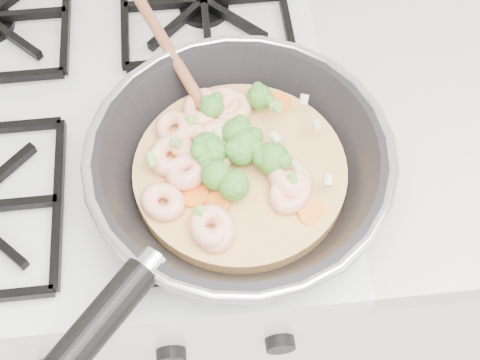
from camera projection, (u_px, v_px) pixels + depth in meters
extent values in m
cube|color=white|center=(142.00, 251.00, 1.22)|extent=(0.60, 0.60, 0.90)
cube|color=black|center=(96.00, 97.00, 0.82)|extent=(0.56, 0.56, 0.02)
torus|color=#B8B8C0|center=(240.00, 153.00, 0.69)|extent=(0.34, 0.34, 0.01)
cylinder|color=black|center=(78.00, 348.00, 0.58)|extent=(0.15, 0.16, 0.03)
cylinder|color=tan|center=(240.00, 172.00, 0.72)|extent=(0.24, 0.24, 0.02)
ellipsoid|color=#9A5838|center=(218.00, 130.00, 0.73)|extent=(0.06, 0.06, 0.02)
cylinder|color=#9A5838|center=(159.00, 32.00, 0.77)|extent=(0.12, 0.25, 0.06)
torus|color=#FFBB96|center=(232.00, 110.00, 0.74)|extent=(0.07, 0.07, 0.03)
torus|color=#FFBB96|center=(193.00, 143.00, 0.72)|extent=(0.06, 0.06, 0.02)
torus|color=#FFBB96|center=(211.00, 227.00, 0.67)|extent=(0.06, 0.06, 0.02)
torus|color=#FFBB96|center=(174.00, 128.00, 0.73)|extent=(0.07, 0.06, 0.03)
torus|color=#FFBB96|center=(223.00, 104.00, 0.75)|extent=(0.06, 0.07, 0.03)
torus|color=#FFBB96|center=(187.00, 171.00, 0.70)|extent=(0.07, 0.07, 0.03)
torus|color=#FFBB96|center=(290.00, 192.00, 0.69)|extent=(0.07, 0.07, 0.02)
torus|color=#FFBB96|center=(211.00, 157.00, 0.71)|extent=(0.07, 0.07, 0.03)
torus|color=#FFBB96|center=(290.00, 178.00, 0.70)|extent=(0.08, 0.08, 0.04)
torus|color=#FFBB96|center=(213.00, 229.00, 0.66)|extent=(0.07, 0.06, 0.03)
torus|color=#FFBB96|center=(163.00, 202.00, 0.68)|extent=(0.07, 0.07, 0.02)
torus|color=#FFBB96|center=(172.00, 155.00, 0.71)|extent=(0.08, 0.08, 0.03)
torus|color=#FFBB96|center=(203.00, 109.00, 0.74)|extent=(0.07, 0.07, 0.03)
torus|color=#FFBB96|center=(218.00, 140.00, 0.72)|extent=(0.08, 0.08, 0.03)
ellipsoid|color=#4B912F|center=(207.00, 147.00, 0.70)|extent=(0.04, 0.04, 0.03)
ellipsoid|color=#4B912F|center=(237.00, 133.00, 0.71)|extent=(0.04, 0.04, 0.03)
ellipsoid|color=#4B912F|center=(216.00, 175.00, 0.69)|extent=(0.04, 0.04, 0.03)
ellipsoid|color=#4B912F|center=(213.00, 152.00, 0.70)|extent=(0.04, 0.04, 0.03)
ellipsoid|color=#4B912F|center=(272.00, 159.00, 0.70)|extent=(0.05, 0.05, 0.04)
ellipsoid|color=#4B912F|center=(234.00, 186.00, 0.68)|extent=(0.04, 0.04, 0.03)
ellipsoid|color=#4B912F|center=(245.00, 144.00, 0.71)|extent=(0.05, 0.05, 0.04)
ellipsoid|color=#4B912F|center=(212.00, 107.00, 0.73)|extent=(0.04, 0.04, 0.03)
ellipsoid|color=#4B912F|center=(241.00, 151.00, 0.70)|extent=(0.04, 0.04, 0.03)
ellipsoid|color=#4B912F|center=(259.00, 97.00, 0.74)|extent=(0.04, 0.04, 0.03)
cylinder|color=orange|center=(199.00, 107.00, 0.76)|extent=(0.03, 0.03, 0.01)
cylinder|color=orange|center=(216.00, 205.00, 0.69)|extent=(0.04, 0.04, 0.01)
cylinder|color=orange|center=(179.00, 142.00, 0.73)|extent=(0.04, 0.04, 0.01)
cylinder|color=orange|center=(194.00, 195.00, 0.69)|extent=(0.04, 0.04, 0.01)
cylinder|color=orange|center=(312.00, 212.00, 0.68)|extent=(0.04, 0.04, 0.01)
cylinder|color=orange|center=(200.00, 126.00, 0.74)|extent=(0.04, 0.04, 0.01)
cylinder|color=orange|center=(170.00, 143.00, 0.73)|extent=(0.03, 0.03, 0.01)
cylinder|color=orange|center=(263.00, 99.00, 0.76)|extent=(0.04, 0.04, 0.01)
cylinder|color=orange|center=(195.00, 112.00, 0.75)|extent=(0.04, 0.04, 0.01)
cylinder|color=orange|center=(280.00, 103.00, 0.76)|extent=(0.04, 0.04, 0.01)
cylinder|color=beige|center=(328.00, 181.00, 0.68)|extent=(0.01, 0.01, 0.01)
cylinder|color=#7BB749|center=(151.00, 160.00, 0.69)|extent=(0.01, 0.01, 0.01)
cylinder|color=#7BB749|center=(191.00, 120.00, 0.72)|extent=(0.01, 0.01, 0.01)
cylinder|color=beige|center=(316.00, 123.00, 0.71)|extent=(0.01, 0.01, 0.01)
cylinder|color=beige|center=(276.00, 139.00, 0.70)|extent=(0.01, 0.01, 0.01)
cylinder|color=beige|center=(304.00, 99.00, 0.73)|extent=(0.01, 0.01, 0.01)
cylinder|color=#7BB749|center=(207.00, 169.00, 0.69)|extent=(0.01, 0.01, 0.01)
cylinder|color=beige|center=(219.00, 136.00, 0.71)|extent=(0.01, 0.01, 0.01)
cylinder|color=beige|center=(218.00, 134.00, 0.71)|extent=(0.01, 0.01, 0.01)
cylinder|color=#7BB749|center=(293.00, 178.00, 0.68)|extent=(0.01, 0.01, 0.01)
cylinder|color=#7BB749|center=(176.00, 143.00, 0.70)|extent=(0.01, 0.01, 0.01)
cylinder|color=#7BB749|center=(276.00, 106.00, 0.72)|extent=(0.01, 0.01, 0.01)
cylinder|color=beige|center=(154.00, 154.00, 0.70)|extent=(0.01, 0.01, 0.01)
cylinder|color=#7BB749|center=(199.00, 211.00, 0.66)|extent=(0.01, 0.01, 0.01)
cylinder|color=beige|center=(298.00, 167.00, 0.68)|extent=(0.01, 0.01, 0.01)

